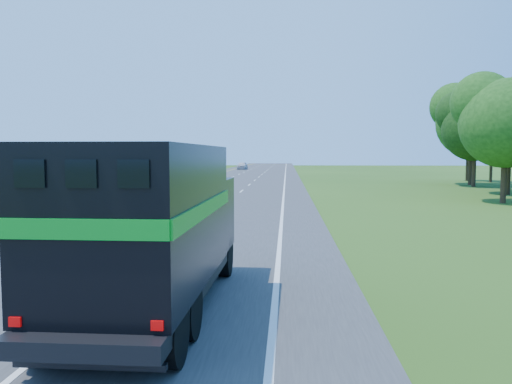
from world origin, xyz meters
The scene contains 5 objects.
road centered at (0.00, 50.00, 0.02)m, with size 15.00×260.00×0.04m, color #38383A.
lane_markings centered at (0.00, 50.00, 0.04)m, with size 11.15×260.00×0.01m.
horse_truck centered at (3.08, 13.95, 1.84)m, with size 2.52×7.64×3.36m.
white_suv centered at (-3.45, 37.93, 0.97)m, with size 3.08×6.67×1.85m, color white.
far_car centered at (-3.63, 108.50, 0.84)m, with size 1.89×4.70×1.60m, color silver.
Camera 1 is at (5.75, 4.15, 3.24)m, focal length 35.00 mm.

